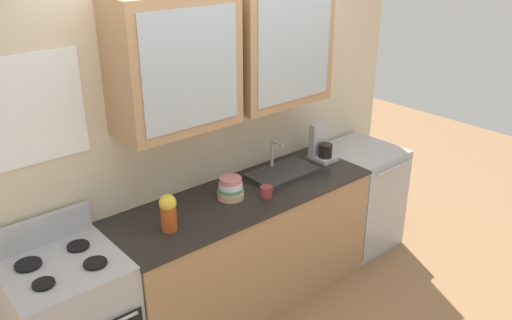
% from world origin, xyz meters
% --- Properties ---
extents(ground_plane, '(10.00, 10.00, 0.00)m').
position_xyz_m(ground_plane, '(0.00, 0.00, 0.00)').
color(ground_plane, '#936B47').
extents(back_wall_unit, '(3.68, 0.48, 2.86)m').
position_xyz_m(back_wall_unit, '(-0.00, 0.31, 1.57)').
color(back_wall_unit, beige).
rests_on(back_wall_unit, ground_plane).
extents(counter, '(2.01, 0.67, 0.90)m').
position_xyz_m(counter, '(0.00, 0.00, 0.45)').
color(counter, '#A87F56').
rests_on(counter, ground_plane).
extents(sink_faucet, '(0.54, 0.30, 0.25)m').
position_xyz_m(sink_faucet, '(0.43, 0.07, 0.92)').
color(sink_faucet, '#2D2D30').
rests_on(sink_faucet, counter).
extents(bowl_stack, '(0.19, 0.19, 0.15)m').
position_xyz_m(bowl_stack, '(-0.10, 0.03, 0.98)').
color(bowl_stack, '#E0AD7F').
rests_on(bowl_stack, counter).
extents(vase, '(0.11, 0.11, 0.25)m').
position_xyz_m(vase, '(-0.66, -0.06, 1.03)').
color(vase, '#BF4C19').
rests_on(vase, counter).
extents(cup_near_sink, '(0.12, 0.09, 0.08)m').
position_xyz_m(cup_near_sink, '(0.10, -0.12, 0.94)').
color(cup_near_sink, '#993838').
rests_on(cup_near_sink, counter).
extents(dishwasher, '(0.59, 0.66, 0.90)m').
position_xyz_m(dishwasher, '(1.30, -0.00, 0.45)').
color(dishwasher, '#ADAFB5').
rests_on(dishwasher, ground_plane).
extents(coffee_maker, '(0.17, 0.20, 0.29)m').
position_xyz_m(coffee_maker, '(0.88, 0.10, 1.01)').
color(coffee_maker, '#B7B7BC').
rests_on(coffee_maker, counter).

